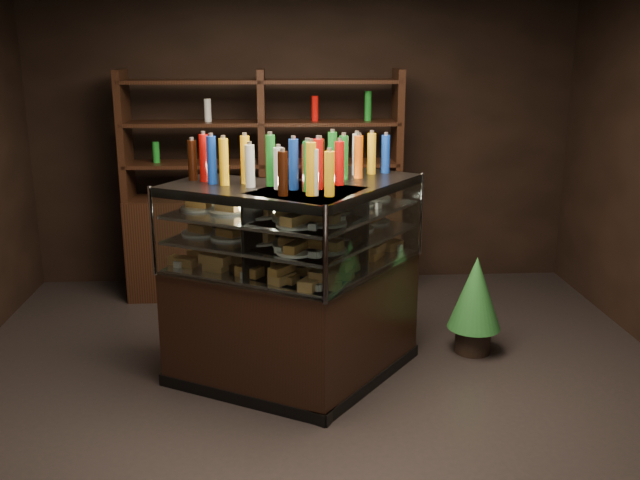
% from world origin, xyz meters
% --- Properties ---
extents(ground, '(5.00, 5.00, 0.00)m').
position_xyz_m(ground, '(0.00, 0.00, 0.00)').
color(ground, black).
rests_on(ground, ground).
extents(room_shell, '(5.02, 5.02, 3.01)m').
position_xyz_m(room_shell, '(0.00, 0.00, 1.94)').
color(room_shell, black).
rests_on(room_shell, ground).
extents(display_case, '(1.82, 1.37, 1.36)m').
position_xyz_m(display_case, '(-0.12, 0.27, 0.46)').
color(display_case, black).
rests_on(display_case, ground).
extents(food_display, '(1.47, 1.01, 0.42)m').
position_xyz_m(food_display, '(-0.11, 0.27, 1.04)').
color(food_display, gold).
rests_on(food_display, display_case).
extents(bottles_top, '(1.31, 0.87, 0.30)m').
position_xyz_m(bottles_top, '(-0.12, 0.28, 1.49)').
color(bottles_top, yellow).
rests_on(bottles_top, display_case).
extents(potted_conifer, '(0.39, 0.39, 0.83)m').
position_xyz_m(potted_conifer, '(1.17, 0.67, 0.47)').
color(potted_conifer, black).
rests_on(potted_conifer, ground).
extents(back_shelving, '(2.41, 0.44, 2.00)m').
position_xyz_m(back_shelving, '(-0.38, 2.05, 0.61)').
color(back_shelving, black).
rests_on(back_shelving, ground).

